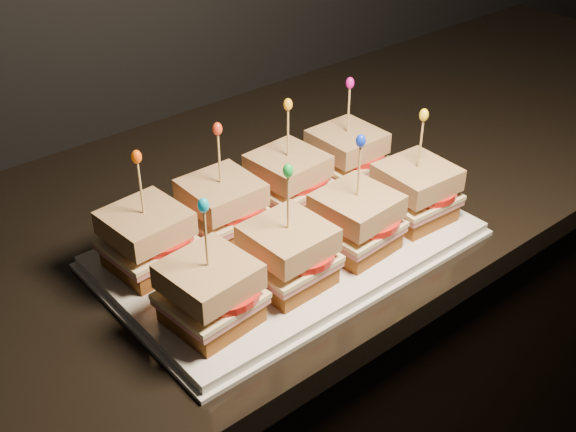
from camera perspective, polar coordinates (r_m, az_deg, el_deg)
granite_slab at (r=0.98m, az=-13.18°, el=-3.83°), size 2.67×0.65×0.04m
platter at (r=0.95m, az=-0.00°, el=-2.33°), size 0.46×0.29×0.02m
platter_rim at (r=0.95m, az=-0.00°, el=-2.63°), size 0.48×0.30×0.01m
sandwich_0_bread_bot at (r=0.91m, az=-10.88°, el=-3.22°), size 0.09×0.09×0.02m
sandwich_0_ham at (r=0.90m, az=-10.99°, el=-2.39°), size 0.10×0.10×0.01m
sandwich_0_cheese at (r=0.89m, az=-11.03°, el=-2.02°), size 0.11×0.10×0.01m
sandwich_0_tomato at (r=0.89m, az=-10.22°, el=-1.52°), size 0.09×0.09×0.01m
sandwich_0_bread_top at (r=0.88m, az=-11.22°, el=-0.57°), size 0.10×0.10×0.03m
sandwich_0_pick at (r=0.85m, az=-11.54°, el=1.95°), size 0.00×0.00×0.09m
sandwich_0_frill at (r=0.83m, az=-11.88°, el=4.60°), size 0.01×0.01×0.02m
sandwich_1_bread_bot at (r=0.95m, az=-5.15°, el=-0.73°), size 0.09×0.09×0.02m
sandwich_1_ham at (r=0.94m, az=-5.20°, el=0.08°), size 0.10×0.09×0.01m
sandwich_1_cheese at (r=0.94m, az=-5.22°, el=0.44°), size 0.10×0.09×0.01m
sandwich_1_tomato at (r=0.94m, az=-4.43°, el=0.93°), size 0.09×0.09×0.01m
sandwich_1_bread_top at (r=0.93m, az=-5.30°, el=1.86°), size 0.09×0.09×0.03m
sandwich_1_pick at (r=0.90m, az=-5.45°, el=4.31°), size 0.00×0.00×0.09m
sandwich_1_frill at (r=0.88m, az=-5.60°, el=6.87°), size 0.01×0.01×0.02m
sandwich_2_bread_bot at (r=1.01m, az=-0.00°, el=1.51°), size 0.09×0.09×0.02m
sandwich_2_ham at (r=1.00m, az=-0.00°, el=2.30°), size 0.10×0.10×0.01m
sandwich_2_cheese at (r=1.00m, az=-0.00°, el=2.65°), size 0.10×0.10×0.01m
sandwich_2_tomato at (r=1.00m, az=0.75°, el=3.11°), size 0.09×0.09×0.01m
sandwich_2_bread_top at (r=0.98m, az=-0.00°, el=4.01°), size 0.09×0.09×0.03m
sandwich_2_pick at (r=0.96m, az=-0.00°, el=6.36°), size 0.00×0.00×0.09m
sandwich_2_frill at (r=0.94m, az=-0.00°, el=8.81°), size 0.01×0.01×0.02m
sandwich_3_bread_bot at (r=1.07m, az=4.57°, el=3.49°), size 0.09×0.09×0.02m
sandwich_3_ham at (r=1.07m, az=4.61°, el=4.25°), size 0.10×0.09×0.01m
sandwich_3_cheese at (r=1.06m, az=4.62°, el=4.58°), size 0.10×0.09×0.01m
sandwich_3_tomato at (r=1.06m, az=5.34°, el=5.01°), size 0.09×0.09×0.01m
sandwich_3_bread_top at (r=1.05m, az=4.69°, el=5.88°), size 0.09×0.09×0.03m
sandwich_3_pick at (r=1.03m, az=4.80°, el=8.12°), size 0.00×0.00×0.09m
sandwich_3_frill at (r=1.01m, az=4.92°, el=10.43°), size 0.01×0.01×0.02m
sandwich_4_bread_bot at (r=0.81m, az=-6.07°, el=-7.55°), size 0.10×0.10×0.02m
sandwich_4_ham at (r=0.80m, az=-6.13°, el=-6.68°), size 0.10×0.10×0.01m
sandwich_4_cheese at (r=0.80m, az=-6.16°, el=-6.29°), size 0.11×0.10×0.01m
sandwich_4_tomato at (r=0.80m, az=-5.24°, el=-5.75°), size 0.09×0.09×0.01m
sandwich_4_bread_top at (r=0.78m, az=-6.28°, el=-4.76°), size 0.10×0.10×0.03m
sandwich_4_pick at (r=0.76m, az=-6.48°, el=-2.05°), size 0.00×0.00×0.09m
sandwich_4_frill at (r=0.73m, az=-6.70°, el=0.84°), size 0.01×0.01×0.02m
sandwich_5_bread_bot at (r=0.87m, az=0.00°, el=-4.53°), size 0.09×0.09×0.02m
sandwich_5_ham at (r=0.86m, az=0.00°, el=-3.67°), size 0.10×0.10×0.01m
sandwich_5_cheese at (r=0.85m, az=0.00°, el=-3.29°), size 0.10×0.10×0.01m
sandwich_5_tomato at (r=0.85m, az=0.89°, el=-2.76°), size 0.09×0.09×0.01m
sandwich_5_bread_top at (r=0.84m, az=0.00°, el=-1.79°), size 0.09×0.09×0.03m
sandwich_5_pick at (r=0.81m, az=0.00°, el=0.83°), size 0.00×0.00×0.09m
sandwich_5_frill at (r=0.79m, az=0.01°, el=3.60°), size 0.01×0.01×0.02m
sandwich_6_bread_bot at (r=0.93m, az=5.30°, el=-1.82°), size 0.09×0.09×0.02m
sandwich_6_ham at (r=0.92m, az=5.35°, el=-1.00°), size 0.10×0.10×0.01m
sandwich_6_cheese at (r=0.91m, az=5.37°, el=-0.63°), size 0.10×0.10×0.01m
sandwich_6_tomato at (r=0.91m, az=6.19°, el=-0.13°), size 0.09×0.09×0.01m
sandwich_6_bread_top at (r=0.90m, az=5.46°, el=0.81°), size 0.09×0.09×0.03m
sandwich_6_pick at (r=0.88m, az=5.61°, el=3.31°), size 0.00×0.00×0.09m
sandwich_6_frill at (r=0.85m, az=5.77°, el=5.93°), size 0.01×0.01×0.02m
sandwich_7_bread_bot at (r=1.00m, az=9.88°, el=0.53°), size 0.09×0.09×0.02m
sandwich_7_ham at (r=0.99m, az=9.96°, el=1.32°), size 0.10×0.10×0.01m
sandwich_7_cheese at (r=0.98m, az=10.00°, el=1.67°), size 0.10×0.10×0.01m
sandwich_7_tomato at (r=0.99m, az=10.77°, el=2.13°), size 0.09×0.09×0.01m
sandwich_7_bread_top at (r=0.97m, az=10.15°, el=3.04°), size 0.09×0.09×0.03m
sandwich_7_pick at (r=0.95m, az=10.42°, el=5.40°), size 0.00×0.00×0.09m
sandwich_7_frill at (r=0.93m, az=10.69°, el=7.85°), size 0.01×0.01×0.02m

